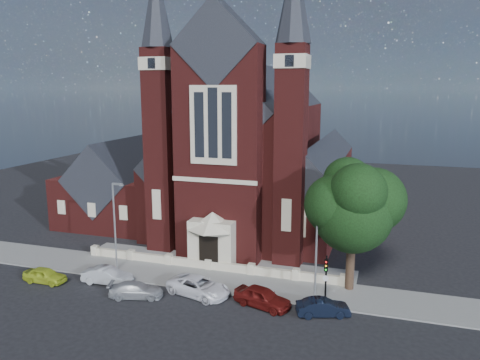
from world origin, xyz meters
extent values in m
plane|color=black|center=(0.00, 15.00, 0.00)|extent=(120.00, 120.00, 0.00)
cube|color=slate|center=(0.00, 4.50, 0.00)|extent=(60.00, 5.00, 0.12)
cube|color=slate|center=(0.00, 8.50, 0.00)|extent=(26.00, 3.00, 0.14)
cube|color=#BAAF93|center=(0.00, 6.50, 0.00)|extent=(24.00, 0.40, 0.90)
cube|color=#4B1614|center=(0.00, 25.00, 7.00)|extent=(10.00, 30.00, 14.00)
cube|color=black|center=(0.00, 25.00, 14.00)|extent=(10.00, 30.20, 10.00)
cube|color=#4B1614|center=(-7.50, 24.00, 4.00)|extent=(5.00, 26.00, 8.00)
cube|color=#4B1614|center=(7.50, 24.00, 4.00)|extent=(5.00, 26.00, 8.00)
cube|color=black|center=(-7.50, 24.00, 8.00)|extent=(5.01, 26.20, 5.01)
cube|color=black|center=(7.50, 24.00, 8.00)|extent=(5.01, 26.20, 5.01)
cube|color=#4B1614|center=(0.00, 9.50, 10.00)|extent=(8.00, 3.00, 20.00)
cube|color=black|center=(0.00, 9.50, 20.00)|extent=(8.00, 3.20, 8.00)
cube|color=#BAAF93|center=(0.00, 7.95, 13.00)|extent=(4.40, 0.15, 7.00)
cube|color=black|center=(0.00, 7.88, 13.20)|extent=(0.90, 0.08, 6.20)
cube|color=#BAAF93|center=(0.00, 7.50, 2.20)|extent=(4.20, 2.00, 4.40)
cube|color=black|center=(0.00, 6.45, 1.60)|extent=(1.80, 0.12, 3.20)
cone|color=#BAAF93|center=(0.00, 7.50, 4.40)|extent=(4.60, 4.60, 1.60)
cube|color=#4B1614|center=(-6.50, 10.50, 10.00)|extent=(2.60, 2.60, 20.00)
cube|color=#BAAF93|center=(-6.50, 10.50, 18.50)|extent=(2.80, 2.80, 1.20)
cone|color=black|center=(-6.50, 10.50, 24.00)|extent=(3.20, 3.20, 8.00)
cube|color=#4B1614|center=(6.50, 10.50, 10.00)|extent=(2.60, 2.60, 20.00)
cube|color=#BAAF93|center=(6.50, 10.50, 18.50)|extent=(2.80, 2.80, 1.20)
cube|color=#4B1614|center=(-16.00, 18.00, 3.00)|extent=(12.00, 12.00, 6.00)
cube|color=black|center=(-16.00, 18.00, 6.00)|extent=(8.49, 12.20, 8.49)
cylinder|color=black|center=(12.50, 6.00, 2.50)|extent=(0.70, 0.70, 5.00)
sphere|color=black|center=(12.50, 6.00, 6.50)|extent=(6.40, 6.40, 6.40)
sphere|color=black|center=(12.90, 4.80, 8.50)|extent=(4.40, 4.40, 4.40)
cylinder|color=gray|center=(-8.00, 4.00, 4.00)|extent=(0.16, 0.16, 8.00)
cube|color=gray|center=(-7.50, 4.00, 8.00)|extent=(1.00, 0.15, 0.18)
cube|color=gray|center=(-7.10, 4.00, 7.92)|extent=(0.35, 0.22, 0.12)
cylinder|color=gray|center=(10.00, 4.00, 4.00)|extent=(0.16, 0.16, 8.00)
cube|color=gray|center=(10.50, 4.00, 8.00)|extent=(1.00, 0.15, 0.18)
cube|color=gray|center=(10.90, 4.00, 7.92)|extent=(0.35, 0.22, 0.12)
cylinder|color=black|center=(11.00, 2.50, 2.00)|extent=(0.14, 0.14, 4.00)
cube|color=black|center=(11.00, 2.35, 3.30)|extent=(0.28, 0.22, 0.90)
sphere|color=red|center=(11.00, 2.22, 3.60)|extent=(0.14, 0.14, 0.14)
sphere|color=#CC8C0C|center=(11.00, 2.22, 3.30)|extent=(0.14, 0.14, 0.14)
sphere|color=#0C9919|center=(11.00, 2.22, 3.00)|extent=(0.14, 0.14, 0.14)
imported|color=#ADC026|center=(-12.27, -0.32, 0.64)|extent=(3.77, 1.52, 1.28)
imported|color=#A5AAAD|center=(-7.08, 1.08, 0.70)|extent=(4.33, 1.70, 1.40)
imported|color=#919498|center=(-3.41, -0.54, 0.62)|extent=(4.56, 2.88, 1.23)
imported|color=white|center=(1.16, 1.31, 0.74)|extent=(5.75, 3.75, 1.47)
imported|color=#5D120F|center=(6.49, 0.92, 0.77)|extent=(4.83, 3.07, 1.53)
imported|color=black|center=(11.05, 0.87, 0.64)|extent=(4.09, 2.56, 1.27)
camera|label=1|loc=(14.84, -30.88, 16.22)|focal=35.00mm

